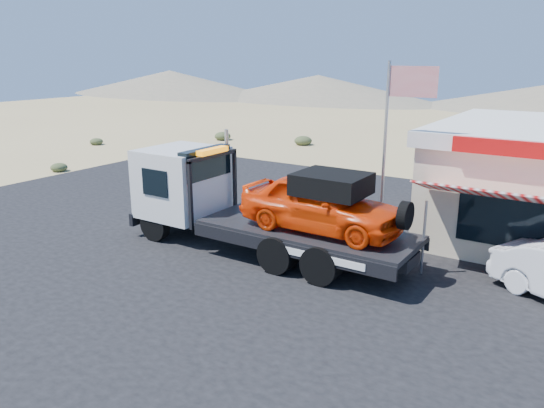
% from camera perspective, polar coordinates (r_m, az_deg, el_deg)
% --- Properties ---
extents(ground, '(120.00, 120.00, 0.00)m').
position_cam_1_polar(ground, '(16.63, -10.06, -6.31)').
color(ground, tan).
rests_on(ground, ground).
extents(asphalt_lot, '(32.00, 24.00, 0.02)m').
position_cam_1_polar(asphalt_lot, '(17.70, 1.40, -4.65)').
color(asphalt_lot, black).
rests_on(asphalt_lot, ground).
extents(tow_truck, '(9.57, 2.84, 3.20)m').
position_cam_1_polar(tow_truck, '(16.83, -1.41, 0.38)').
color(tow_truck, black).
rests_on(tow_truck, asphalt_lot).
extents(flagpole, '(1.55, 0.10, 6.00)m').
position_cam_1_polar(flagpole, '(16.82, 12.83, 7.11)').
color(flagpole, '#99999E').
rests_on(flagpole, asphalt_lot).
extents(desert_scrub, '(23.78, 32.21, 0.67)m').
position_cam_1_polar(desert_scrub, '(33.31, -12.19, 5.22)').
color(desert_scrub, '#344123').
rests_on(desert_scrub, ground).
extents(distant_hills, '(126.00, 48.00, 4.20)m').
position_cam_1_polar(distant_hills, '(69.47, 16.38, 11.60)').
color(distant_hills, '#726B59').
rests_on(distant_hills, ground).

